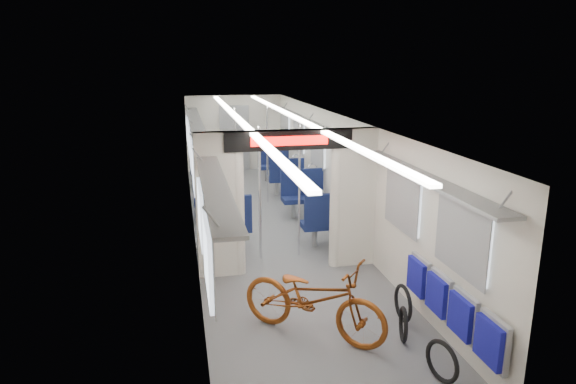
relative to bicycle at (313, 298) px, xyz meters
The scene contains 14 objects.
carriage 3.98m from the bicycle, 88.09° to the left, with size 12.00×12.02×2.31m.
bicycle is the anchor object (origin of this frame).
flip_bench 1.62m from the bicycle, 23.39° to the right, with size 0.12×2.12×0.53m.
bike_hoop_a 1.66m from the bicycle, 47.37° to the right, with size 0.48×0.48×0.05m, color black.
bike_hoop_b 1.15m from the bicycle, 18.64° to the right, with size 0.44×0.44×0.05m, color black.
bike_hoop_c 1.28m from the bicycle, ahead, with size 0.51×0.51×0.05m, color black.
seat_bay_near_left 4.25m from the bicycle, 100.95° to the left, with size 0.96×2.29×1.17m.
seat_bay_near_right 4.12m from the bicycle, 75.04° to the left, with size 0.95×2.25×1.15m.
seat_bay_far_left 7.35m from the bicycle, 96.30° to the left, with size 0.95×2.24×1.15m.
seat_bay_far_right 7.71m from the bicycle, 82.07° to the left, with size 0.88×1.94×1.06m.
stanchion_near_left 2.77m from the bicycle, 95.02° to the left, with size 0.05×0.05×2.30m, color silver.
stanchion_near_right 2.80m from the bicycle, 80.64° to the left, with size 0.04×0.04×2.30m, color silver.
stanchion_far_left 6.00m from the bicycle, 92.68° to the left, with size 0.04×0.04×2.30m, color silver.
stanchion_far_right 6.27m from the bicycle, 85.48° to the left, with size 0.05×0.05×2.30m, color silver.
Camera 1 is at (-1.62, -9.71, 3.36)m, focal length 32.00 mm.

